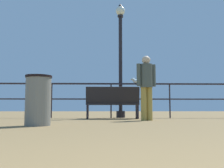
# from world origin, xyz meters

# --- Properties ---
(pier_railing) EXTENTS (22.79, 0.05, 1.12)m
(pier_railing) POSITION_xyz_m (-0.00, 8.53, 0.82)
(pier_railing) COLOR #282024
(pier_railing) RESTS_ON ground_plane
(bench_near_left) EXTENTS (1.54, 0.68, 0.93)m
(bench_near_left) POSITION_xyz_m (0.03, 7.82, 0.50)
(bench_near_left) COLOR black
(bench_near_left) RESTS_ON ground_plane
(lamppost_center) EXTENTS (0.32, 0.32, 3.90)m
(lamppost_center) POSITION_xyz_m (0.33, 8.83, 2.19)
(lamppost_center) COLOR black
(lamppost_center) RESTS_ON ground_plane
(person_by_bench) EXTENTS (0.51, 0.31, 1.63)m
(person_by_bench) POSITION_xyz_m (0.85, 6.72, 0.94)
(person_by_bench) COLOR #A98D3C
(person_by_bench) RESTS_ON ground_plane
(seagull_on_rail) EXTENTS (0.36, 0.15, 0.17)m
(seagull_on_rail) POSITION_xyz_m (0.81, 8.53, 1.19)
(seagull_on_rail) COLOR white
(seagull_on_rail) RESTS_ON pier_railing
(trash_bin) EXTENTS (0.46, 0.46, 0.87)m
(trash_bin) POSITION_xyz_m (-1.36, 4.80, 0.44)
(trash_bin) COLOR slate
(trash_bin) RESTS_ON ground_plane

